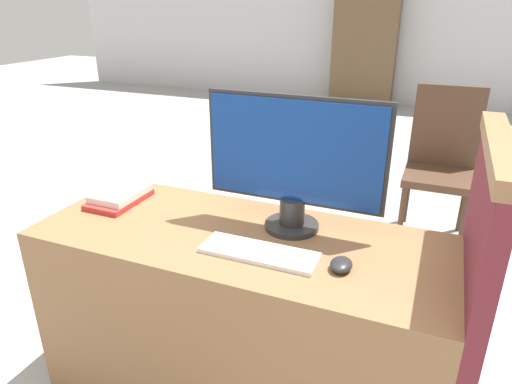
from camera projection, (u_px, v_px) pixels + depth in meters
name	position (u px, v px, depth m)	size (l,w,h in m)	color
wall_back	(414.00, 10.00, 6.70)	(12.00, 0.06, 2.80)	silver
desk	(240.00, 320.00, 1.79)	(1.50, 0.60, 0.76)	#8C603D
carrel_divider	(464.00, 314.00, 1.47)	(0.07, 0.70, 1.19)	maroon
monitor	(294.00, 162.00, 1.59)	(0.65, 0.20, 0.49)	#282828
keyboard	(259.00, 253.00, 1.51)	(0.39, 0.13, 0.02)	white
mouse	(341.00, 265.00, 1.42)	(0.07, 0.09, 0.04)	#262626
book_stack	(120.00, 196.00, 1.90)	(0.17, 0.26, 0.05)	#B72D28
far_chair	(442.00, 158.00, 3.06)	(0.44, 0.44, 1.02)	#4C3323
bookshelf_far	(364.00, 51.00, 6.95)	(0.95, 0.32, 1.64)	brown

